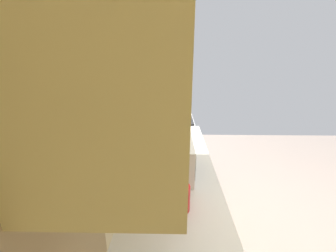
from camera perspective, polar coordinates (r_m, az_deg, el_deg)
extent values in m
plane|color=gray|center=(2.65, 29.08, -26.32)|extent=(5.90, 5.90, 0.00)
cube|color=beige|center=(1.68, -11.39, 5.62)|extent=(3.81, 0.12, 2.81)
cube|color=tan|center=(1.77, 1.41, -30.27)|extent=(2.77, 0.63, 0.88)
cube|color=silver|center=(1.46, 1.56, -18.69)|extent=(2.80, 0.66, 0.02)
cube|color=#332819|center=(1.80, 13.15, -29.77)|extent=(0.01, 0.01, 0.81)
cube|color=#332819|center=(2.13, 10.55, -20.47)|extent=(0.01, 0.01, 0.81)
cube|color=#332819|center=(2.50, 8.87, -13.74)|extent=(0.01, 0.01, 0.81)
cube|color=tan|center=(1.16, -6.04, 19.05)|extent=(1.77, 0.33, 0.56)
cube|color=#997A4C|center=(0.74, -24.80, -25.50)|extent=(0.46, 0.02, 0.64)
cube|color=white|center=(0.74, -25.34, -25.40)|extent=(0.40, 0.01, 0.58)
cube|color=#B7BABF|center=(3.20, 1.02, -5.54)|extent=(0.72, 0.60, 0.90)
cube|color=black|center=(3.23, 6.51, -6.27)|extent=(0.56, 0.01, 0.50)
cube|color=black|center=(3.03, 1.07, 2.40)|extent=(0.68, 0.57, 0.02)
cube|color=#B7BABF|center=(3.02, -4.28, 3.87)|extent=(0.68, 0.04, 0.18)
cylinder|color=#38383D|center=(2.88, 3.23, 1.76)|extent=(0.11, 0.11, 0.01)
cylinder|color=#38383D|center=(3.18, 3.03, 3.46)|extent=(0.11, 0.11, 0.01)
cylinder|color=#38383D|center=(2.88, -1.09, 1.79)|extent=(0.11, 0.11, 0.01)
cylinder|color=#38383D|center=(3.18, -0.88, 3.49)|extent=(0.11, 0.11, 0.01)
cube|color=white|center=(1.65, 0.83, -7.82)|extent=(0.51, 0.32, 0.27)
cube|color=black|center=(1.62, 6.73, -8.56)|extent=(0.32, 0.01, 0.19)
cube|color=#2D2D33|center=(1.84, 6.03, -5.01)|extent=(0.09, 0.01, 0.19)
cylinder|color=#D84C47|center=(2.25, 2.23, -3.27)|extent=(0.16, 0.16, 0.06)
cylinder|color=#EB474A|center=(2.24, 2.24, -2.94)|extent=(0.13, 0.13, 0.03)
cylinder|color=red|center=(1.31, 3.12, -18.80)|extent=(0.13, 0.13, 0.16)
cylinder|color=black|center=(1.26, 3.20, -15.55)|extent=(0.03, 0.03, 0.02)
cylinder|color=red|center=(1.35, 3.05, -15.95)|extent=(0.08, 0.02, 0.05)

